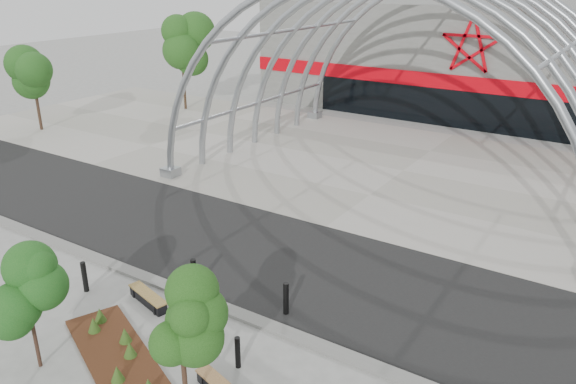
# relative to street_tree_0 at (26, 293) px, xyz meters

# --- Properties ---
(ground) EXTENTS (140.00, 140.00, 0.00)m
(ground) POSITION_rel_street_tree_0_xyz_m (2.20, 5.15, -2.33)
(ground) COLOR gray
(ground) RESTS_ON ground
(road) EXTENTS (140.00, 7.00, 0.02)m
(road) POSITION_rel_street_tree_0_xyz_m (2.20, 8.65, -2.32)
(road) COLOR black
(road) RESTS_ON ground
(forecourt) EXTENTS (60.00, 17.00, 0.04)m
(forecourt) POSITION_rel_street_tree_0_xyz_m (2.20, 20.65, -2.31)
(forecourt) COLOR #A09C91
(forecourt) RESTS_ON ground
(kerb) EXTENTS (60.00, 0.50, 0.12)m
(kerb) POSITION_rel_street_tree_0_xyz_m (2.20, 4.90, -2.27)
(kerb) COLOR slate
(kerb) RESTS_ON ground
(arena_building) EXTENTS (34.00, 15.24, 8.00)m
(arena_building) POSITION_rel_street_tree_0_xyz_m (2.20, 38.60, 1.66)
(arena_building) COLOR slate
(arena_building) RESTS_ON ground
(vault_canopy) EXTENTS (20.80, 15.80, 20.36)m
(vault_canopy) POSITION_rel_street_tree_0_xyz_m (2.20, 20.65, -2.32)
(vault_canopy) COLOR #989DA2
(vault_canopy) RESTS_ON ground
(planting_bed) EXTENTS (5.51, 3.61, 0.56)m
(planting_bed) POSITION_rel_street_tree_0_xyz_m (1.59, 1.38, -2.20)
(planting_bed) COLOR #37160C
(planting_bed) RESTS_ON ground
(street_tree_0) EXTENTS (1.42, 1.42, 3.25)m
(street_tree_0) POSITION_rel_street_tree_0_xyz_m (0.00, 0.00, 0.00)
(street_tree_0) COLOR black
(street_tree_0) RESTS_ON ground
(street_tree_1) EXTENTS (1.53, 1.53, 3.62)m
(street_tree_1) POSITION_rel_street_tree_0_xyz_m (4.79, 0.72, 0.27)
(street_tree_1) COLOR #331C13
(street_tree_1) RESTS_ON ground
(bench_0) EXTENTS (1.90, 0.86, 0.39)m
(bench_0) POSITION_rel_street_tree_0_xyz_m (0.21, 3.84, -2.14)
(bench_0) COLOR black
(bench_0) RESTS_ON ground
(bollard_0) EXTENTS (0.18, 0.18, 1.10)m
(bollard_0) POSITION_rel_street_tree_0_xyz_m (-2.14, 3.25, -1.78)
(bollard_0) COLOR black
(bollard_0) RESTS_ON ground
(bollard_1) EXTENTS (0.18, 0.18, 1.14)m
(bollard_1) POSITION_rel_street_tree_0_xyz_m (0.87, 5.34, -1.76)
(bollard_1) COLOR black
(bollard_1) RESTS_ON ground
(bollard_2) EXTENTS (0.16, 0.16, 1.02)m
(bollard_2) POSITION_rel_street_tree_0_xyz_m (2.96, 3.33, -1.82)
(bollard_2) COLOR black
(bollard_2) RESTS_ON ground
(bollard_3) EXTENTS (0.15, 0.15, 0.96)m
(bollard_3) POSITION_rel_street_tree_0_xyz_m (4.60, 2.94, -1.85)
(bollard_3) COLOR black
(bollard_3) RESTS_ON ground
(bollard_4) EXTENTS (0.18, 0.18, 1.11)m
(bollard_4) POSITION_rel_street_tree_0_xyz_m (4.30, 5.80, -1.78)
(bollard_4) COLOR black
(bollard_4) RESTS_ON ground
(bg_tree_0) EXTENTS (3.00, 3.00, 6.45)m
(bg_tree_0) POSITION_rel_street_tree_0_xyz_m (-17.80, 25.15, 2.30)
(bg_tree_0) COLOR black
(bg_tree_0) RESTS_ON ground
(bg_tree_2) EXTENTS (2.55, 2.55, 5.38)m
(bg_tree_2) POSITION_rel_street_tree_0_xyz_m (-21.80, 15.15, 1.53)
(bg_tree_2) COLOR #312017
(bg_tree_2) RESTS_ON ground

